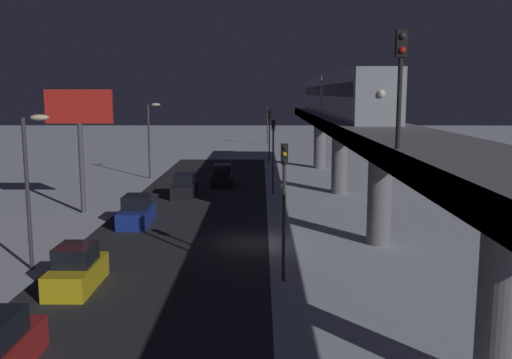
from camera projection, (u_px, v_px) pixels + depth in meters
ground_plane at (252, 243)px, 32.83m from camera, size 240.00×240.00×0.00m
avenue_asphalt at (174, 243)px, 32.87m from camera, size 11.00×83.35×0.01m
elevated_railway at (380, 143)px, 31.88m from camera, size 5.00×83.35×6.75m
subway_train at (338, 94)px, 50.15m from camera, size 2.94×36.87×3.40m
rail_signal at (401, 68)px, 18.99m from camera, size 0.36×0.41×4.00m
sedan_black at (223, 177)px, 53.49m from camera, size 1.91×4.52×1.97m
sedan_blue at (137, 213)px, 37.41m from camera, size 1.80×4.39×1.97m
sedan_yellow at (76, 271)px, 25.21m from camera, size 1.80×4.11×1.97m
sedan_black_2 at (184, 187)px, 47.41m from camera, size 1.80×4.03×1.97m
traffic_light_near at (284, 192)px, 25.58m from camera, size 0.32×0.44×6.40m
traffic_light_mid at (273, 145)px, 48.39m from camera, size 0.32×0.44×6.40m
traffic_light_far at (269, 129)px, 71.19m from camera, size 0.32×0.44×6.40m
traffic_light_distant at (267, 120)px, 93.99m from camera, size 0.32×0.44×6.40m
commercial_billboard at (79, 119)px, 40.14m from camera, size 4.80×0.36×8.90m
street_lamp_near at (31, 173)px, 27.25m from camera, size 1.35×0.44×7.65m
street_lamp_far at (151, 131)px, 56.90m from camera, size 1.35×0.44×7.65m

